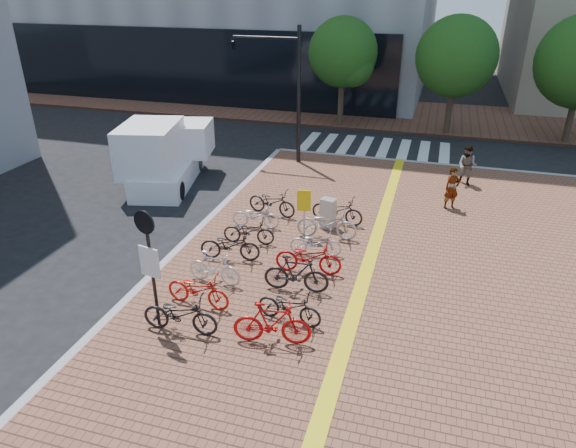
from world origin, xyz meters
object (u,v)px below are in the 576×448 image
(bike_3, at_px, (230,245))
(bike_12, at_px, (327,224))
(bike_2, at_px, (214,268))
(box_truck, at_px, (166,155))
(bike_4, at_px, (249,231))
(notice_sign, at_px, (149,255))
(bike_13, at_px, (337,210))
(pedestrian_b, at_px, (467,166))
(bike_1, at_px, (198,290))
(bike_6, at_px, (272,202))
(bike_8, at_px, (289,306))
(bike_7, at_px, (272,323))
(traffic_light_pole, at_px, (269,69))
(bike_5, at_px, (256,216))
(utility_box, at_px, (328,213))
(bike_10, at_px, (308,257))
(pedestrian_a, at_px, (452,188))
(bike_11, at_px, (316,243))
(bike_9, at_px, (296,274))
(bike_0, at_px, (180,314))
(yellow_sign, at_px, (304,205))

(bike_3, xyz_separation_m, bike_12, (2.52, 2.22, 0.04))
(bike_2, height_order, box_truck, box_truck)
(bike_4, xyz_separation_m, box_truck, (-5.25, 4.31, 0.71))
(bike_2, bearing_deg, notice_sign, 169.68)
(bike_3, relative_size, notice_sign, 0.59)
(bike_13, relative_size, pedestrian_b, 1.13)
(bike_1, xyz_separation_m, bike_3, (-0.12, 2.50, 0.01))
(bike_6, height_order, bike_13, same)
(bike_8, height_order, pedestrian_b, pedestrian_b)
(bike_7, bearing_deg, pedestrian_b, -31.18)
(bike_1, height_order, traffic_light_pole, traffic_light_pole)
(bike_1, relative_size, bike_13, 0.96)
(bike_5, height_order, utility_box, utility_box)
(bike_5, relative_size, bike_10, 0.85)
(pedestrian_a, xyz_separation_m, traffic_light_pole, (-8.25, 3.55, 3.35))
(bike_11, bearing_deg, bike_1, 139.38)
(bike_9, bearing_deg, bike_12, -7.15)
(bike_0, height_order, bike_4, bike_0)
(bike_12, bearing_deg, yellow_sign, 93.51)
(bike_9, bearing_deg, bike_2, 91.01)
(bike_0, xyz_separation_m, bike_3, (-0.19, 3.64, -0.02))
(bike_12, bearing_deg, pedestrian_a, -50.97)
(bike_10, distance_m, box_truck, 9.39)
(bike_8, bearing_deg, bike_10, 10.20)
(bike_7, distance_m, bike_10, 3.35)
(utility_box, bearing_deg, notice_sign, -113.46)
(bike_0, xyz_separation_m, utility_box, (2.18, 6.67, 0.03))
(utility_box, xyz_separation_m, notice_sign, (-2.86, -6.60, 1.45))
(bike_7, distance_m, box_truck, 11.67)
(bike_4, height_order, notice_sign, notice_sign)
(bike_0, height_order, yellow_sign, yellow_sign)
(bike_9, height_order, notice_sign, notice_sign)
(bike_5, distance_m, bike_7, 6.26)
(bike_3, height_order, utility_box, utility_box)
(bike_10, height_order, yellow_sign, yellow_sign)
(bike_2, xyz_separation_m, bike_7, (2.38, -2.06, 0.07))
(bike_5, bearing_deg, bike_12, -97.98)
(bike_2, bearing_deg, utility_box, -23.27)
(bike_0, relative_size, yellow_sign, 1.14)
(bike_10, xyz_separation_m, yellow_sign, (-0.72, 2.20, 0.64))
(pedestrian_a, bearing_deg, bike_5, -178.91)
(bike_10, height_order, notice_sign, notice_sign)
(bike_9, relative_size, bike_11, 1.11)
(bike_6, distance_m, bike_8, 6.46)
(yellow_sign, bearing_deg, bike_0, -105.27)
(bike_6, height_order, traffic_light_pole, traffic_light_pole)
(bike_11, bearing_deg, bike_8, 175.81)
(bike_3, distance_m, bike_9, 2.66)
(bike_0, height_order, bike_9, bike_9)
(bike_4, relative_size, bike_9, 0.93)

